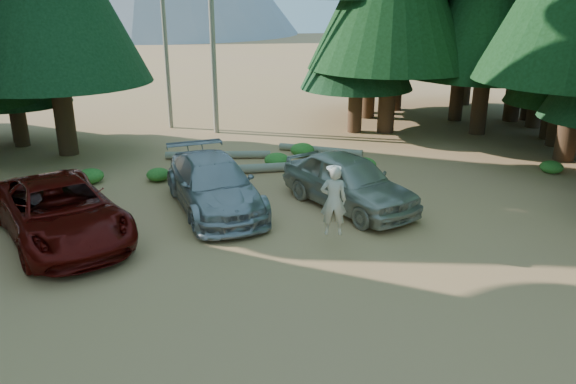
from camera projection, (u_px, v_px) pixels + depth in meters
name	position (u px, v px, depth m)	size (l,w,h in m)	color
ground	(255.00, 282.00, 12.49)	(160.00, 160.00, 0.00)	tan
forest_belt_north	(198.00, 131.00, 26.24)	(36.00, 7.00, 22.00)	black
snag_back	(164.00, 19.00, 25.23)	(0.20, 0.20, 10.00)	gray
red_pickup	(60.00, 211.00, 14.46)	(2.58, 5.60, 1.56)	#570A07
silver_minivan_center	(214.00, 184.00, 16.49)	(2.14, 5.27, 1.53)	#9C9EA4
silver_minivan_right	(349.00, 181.00, 16.64)	(1.91, 4.75, 1.62)	#ACA999
frisbee_player	(333.00, 200.00, 13.89)	(0.74, 0.58, 1.81)	beige
log_left	(218.00, 155.00, 21.79)	(0.29, 0.29, 4.06)	gray
log_mid	(320.00, 150.00, 22.50)	(0.28, 0.28, 3.44)	gray
log_right	(272.00, 168.00, 20.15)	(0.33, 0.33, 5.09)	gray
shrub_far_left	(90.00, 176.00, 18.95)	(0.88, 0.88, 0.49)	#206B20
shrub_left	(158.00, 175.00, 19.19)	(0.79, 0.79, 0.43)	#206B20
shrub_center_left	(205.00, 183.00, 17.97)	(1.17, 1.17, 0.64)	#206B20
shrub_center_right	(277.00, 160.00, 20.72)	(0.93, 0.93, 0.51)	#206B20
shrub_right	(364.00, 165.00, 20.22)	(0.88, 0.88, 0.49)	#206B20
shrub_far_right	(302.00, 150.00, 22.09)	(0.94, 0.94, 0.51)	#206B20
shrub_edge_east	(551.00, 167.00, 20.01)	(0.80, 0.80, 0.44)	#206B20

